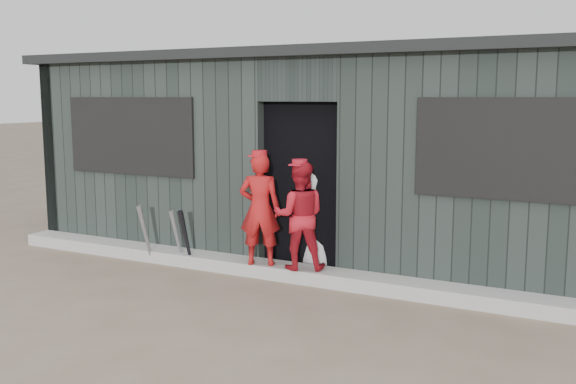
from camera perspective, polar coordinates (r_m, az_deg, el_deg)
The scene contains 9 objects.
ground at distance 5.91m, azimuth -8.15°, elevation -11.96°, with size 80.00×80.00×0.00m, color #6D5B4B.
curb at distance 7.37m, azimuth 0.07°, elevation -7.11°, with size 8.00×0.36×0.15m, color #9FA09A.
bat_left at distance 8.11m, azimuth -12.54°, elevation -3.68°, with size 0.07×0.07×0.76m, color gray.
bat_mid at distance 7.99m, azimuth -9.82°, elevation -4.00°, with size 0.07×0.07×0.69m, color gray.
bat_right at distance 7.82m, azimuth -9.04°, elevation -4.13°, with size 0.07×0.07×0.74m, color black.
player_red_left at distance 7.27m, azimuth -2.52°, elevation -1.54°, with size 0.47×0.31×1.29m, color #AC1516.
player_red_right at distance 7.09m, azimuth 1.03°, elevation -2.12°, with size 0.59×0.46×1.20m, color #B21522.
player_grey_back at distance 7.59m, azimuth 2.67°, elevation -2.47°, with size 0.60×0.39×1.23m, color #BCBCBC.
dugout at distance 8.67m, azimuth 5.14°, elevation 3.35°, with size 8.30×3.30×2.62m.
Camera 1 is at (3.22, -4.51, 2.05)m, focal length 40.00 mm.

